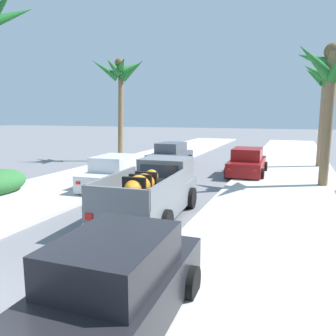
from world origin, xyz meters
TOP-DOWN VIEW (x-y plane):
  - sidewalk_left at (-4.84, 12.00)m, footprint 5.20×60.00m
  - sidewalk_right at (4.84, 12.00)m, footprint 5.20×60.00m
  - curb_left at (-3.64, 12.00)m, footprint 0.16×60.00m
  - curb_right at (3.64, 12.00)m, footprint 0.16×60.00m
  - pickup_truck at (0.82, 6.87)m, footprint 2.41×5.30m
  - car_left_near at (-2.43, 10.10)m, footprint 2.19×4.33m
  - car_right_near at (-2.48, 17.46)m, footprint 2.11×4.30m
  - car_left_mid at (2.63, 1.19)m, footprint 2.10×4.29m
  - car_right_mid at (2.74, 15.71)m, footprint 2.08×4.28m
  - palm_tree_left_fore at (-6.67, 18.37)m, footprint 3.76×2.96m
  - palm_tree_left_back at (6.43, 13.43)m, footprint 3.19×3.81m
  - palm_tree_right_back at (6.79, 19.81)m, footprint 3.40×3.94m

SIDE VIEW (x-z plane):
  - curb_left at x=-3.64m, z-range 0.00..0.10m
  - curb_right at x=3.64m, z-range 0.00..0.10m
  - sidewalk_left at x=-4.84m, z-range 0.00..0.12m
  - sidewalk_right at x=4.84m, z-range 0.00..0.12m
  - car_left_near at x=-2.43m, z-range -0.06..1.48m
  - car_right_near at x=-2.48m, z-range -0.06..1.48m
  - car_left_mid at x=2.63m, z-range -0.06..1.48m
  - car_right_mid at x=2.74m, z-range -0.06..1.48m
  - pickup_truck at x=0.82m, z-range -0.09..1.71m
  - palm_tree_left_back at x=6.43m, z-range 1.85..8.30m
  - palm_tree_right_back at x=6.79m, z-range 1.91..8.42m
  - palm_tree_left_fore at x=-6.67m, z-range 2.38..9.71m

